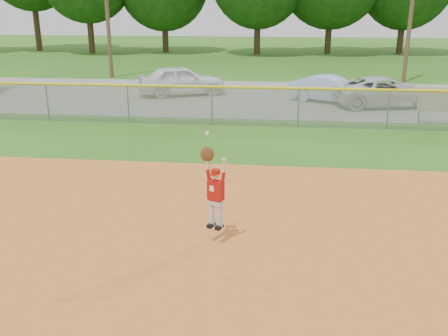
# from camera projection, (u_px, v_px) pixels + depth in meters

# --- Properties ---
(ground) EXTENTS (120.00, 120.00, 0.00)m
(ground) POSITION_uv_depth(u_px,v_px,m) (148.00, 241.00, 10.17)
(ground) COLOR #2B6116
(ground) RESTS_ON ground
(clay_infield) EXTENTS (24.00, 16.00, 0.04)m
(clay_infield) POSITION_uv_depth(u_px,v_px,m) (97.00, 332.00, 7.34)
(clay_infield) COLOR #BB6221
(clay_infield) RESTS_ON ground
(parking_strip) EXTENTS (44.00, 10.00, 0.03)m
(parking_strip) POSITION_uv_depth(u_px,v_px,m) (227.00, 97.00, 25.24)
(parking_strip) COLOR slate
(parking_strip) RESTS_ON ground
(car_white_a) EXTENTS (4.74, 3.31, 1.50)m
(car_white_a) POSITION_uv_depth(u_px,v_px,m) (182.00, 80.00, 25.38)
(car_white_a) COLOR white
(car_white_a) RESTS_ON parking_strip
(car_blue) EXTENTS (3.97, 2.81, 1.24)m
(car_blue) POSITION_uv_depth(u_px,v_px,m) (331.00, 89.00, 23.62)
(car_blue) COLOR #96B9DF
(car_blue) RESTS_ON parking_strip
(car_white_b) EXTENTS (5.14, 3.13, 1.33)m
(car_white_b) POSITION_uv_depth(u_px,v_px,m) (385.00, 92.00, 22.71)
(car_white_b) COLOR silver
(car_white_b) RESTS_ON parking_strip
(sponsor_sign) EXTENTS (1.67, 0.36, 1.50)m
(sponsor_sign) POSITION_uv_depth(u_px,v_px,m) (442.00, 100.00, 19.17)
(sponsor_sign) COLOR gray
(sponsor_sign) RESTS_ON ground
(outfield_fence) EXTENTS (40.06, 0.10, 1.55)m
(outfield_fence) POSITION_uv_depth(u_px,v_px,m) (212.00, 103.00, 19.31)
(outfield_fence) COLOR gray
(outfield_fence) RESTS_ON ground
(power_lines) EXTENTS (19.40, 0.24, 9.00)m
(power_lines) POSITION_uv_depth(u_px,v_px,m) (255.00, 0.00, 29.30)
(power_lines) COLOR #4C3823
(power_lines) RESTS_ON ground
(ballplayer) EXTENTS (0.54, 0.35, 1.94)m
(ballplayer) POSITION_uv_depth(u_px,v_px,m) (214.00, 189.00, 9.70)
(ballplayer) COLOR silver
(ballplayer) RESTS_ON ground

